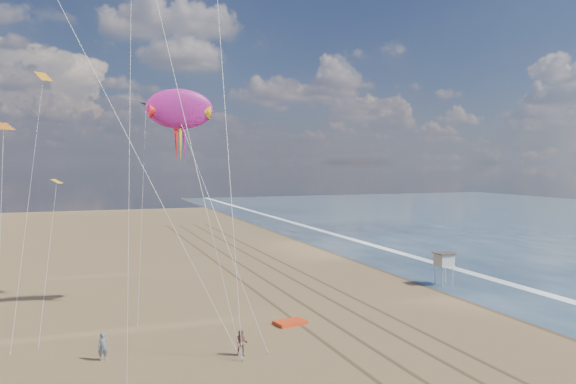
{
  "coord_description": "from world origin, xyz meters",
  "views": [
    {
      "loc": [
        -16.1,
        -17.13,
        11.91
      ],
      "look_at": [
        -0.2,
        26.0,
        9.5
      ],
      "focal_mm": 35.0,
      "sensor_mm": 36.0,
      "label": 1
    }
  ],
  "objects_px": {
    "lifeguard_stand": "(444,260)",
    "kite_flyer_b": "(241,343)",
    "kite_flyer_a": "(103,347)",
    "show_kite": "(180,110)",
    "grounded_kite": "(290,322)"
  },
  "relations": [
    {
      "from": "lifeguard_stand",
      "to": "kite_flyer_b",
      "type": "height_order",
      "value": "lifeguard_stand"
    },
    {
      "from": "lifeguard_stand",
      "to": "kite_flyer_a",
      "type": "xyz_separation_m",
      "value": [
        -31.95,
        -10.53,
        -1.59
      ]
    },
    {
      "from": "show_kite",
      "to": "kite_flyer_a",
      "type": "relative_size",
      "value": 11.88
    },
    {
      "from": "grounded_kite",
      "to": "kite_flyer_a",
      "type": "relative_size",
      "value": 1.32
    },
    {
      "from": "kite_flyer_a",
      "to": "grounded_kite",
      "type": "bearing_deg",
      "value": 5.95
    },
    {
      "from": "show_kite",
      "to": "kite_flyer_a",
      "type": "distance_m",
      "value": 19.56
    },
    {
      "from": "kite_flyer_a",
      "to": "kite_flyer_b",
      "type": "height_order",
      "value": "kite_flyer_a"
    },
    {
      "from": "grounded_kite",
      "to": "kite_flyer_b",
      "type": "height_order",
      "value": "kite_flyer_b"
    },
    {
      "from": "lifeguard_stand",
      "to": "show_kite",
      "type": "distance_m",
      "value": 28.95
    },
    {
      "from": "show_kite",
      "to": "kite_flyer_a",
      "type": "bearing_deg",
      "value": -122.05
    },
    {
      "from": "grounded_kite",
      "to": "show_kite",
      "type": "relative_size",
      "value": 0.11
    },
    {
      "from": "lifeguard_stand",
      "to": "kite_flyer_a",
      "type": "bearing_deg",
      "value": -161.76
    },
    {
      "from": "grounded_kite",
      "to": "kite_flyer_a",
      "type": "xyz_separation_m",
      "value": [
        -13.23,
        -3.21,
        0.72
      ]
    },
    {
      "from": "kite_flyer_a",
      "to": "kite_flyer_b",
      "type": "bearing_deg",
      "value": -22.65
    },
    {
      "from": "grounded_kite",
      "to": "kite_flyer_b",
      "type": "xyz_separation_m",
      "value": [
        -5.21,
        -5.36,
        0.69
      ]
    }
  ]
}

